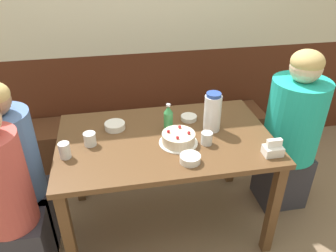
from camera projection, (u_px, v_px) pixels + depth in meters
The scene contains 17 objects.
ground_plane at pixel (166, 221), 2.48m from camera, with size 12.00×12.00×0.00m, color #846B51.
back_wall at pixel (143, 20), 2.72m from camera, with size 4.80×0.04×2.50m.
bench_seat at pixel (150, 138), 3.07m from camera, with size 2.15×0.38×0.43m.
dining_table at pixel (165, 149), 2.14m from camera, with size 1.36×0.83×0.76m.
birthday_cake at pixel (178, 138), 2.01m from camera, with size 0.24×0.24×0.09m.
water_pitcher at pixel (212, 112), 2.10m from camera, with size 0.11×0.11×0.26m.
soju_bottle at pixel (168, 118), 2.12m from camera, with size 0.06×0.06×0.19m.
napkin_holder at pixel (273, 149), 1.91m from camera, with size 0.11×0.08×0.11m.
bowl_soup_white at pixel (189, 118), 2.27m from camera, with size 0.11×0.11×0.03m.
bowl_rice_small at pixel (190, 159), 1.85m from camera, with size 0.12×0.12×0.04m.
bowl_side_dish at pixel (115, 126), 2.16m from camera, with size 0.14×0.14×0.04m.
glass_water_tall at pixel (90, 139), 1.99m from camera, with size 0.07×0.07×0.08m.
glass_tumbler_short at pixel (65, 150), 1.88m from camera, with size 0.07×0.07×0.10m.
glass_shot_small at pixel (207, 138), 2.00m from camera, with size 0.07×0.07×0.08m.
person_teal_shirt at pixel (291, 133), 2.36m from camera, with size 0.39×0.39×1.25m.
person_pale_blue_shirt at pixel (17, 177), 2.03m from camera, with size 0.34×0.33×1.21m.
person_grey_tee at pixel (7, 203), 1.82m from camera, with size 0.34×0.30×1.24m.
Camera 1 is at (-0.30, -1.72, 1.89)m, focal length 35.00 mm.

